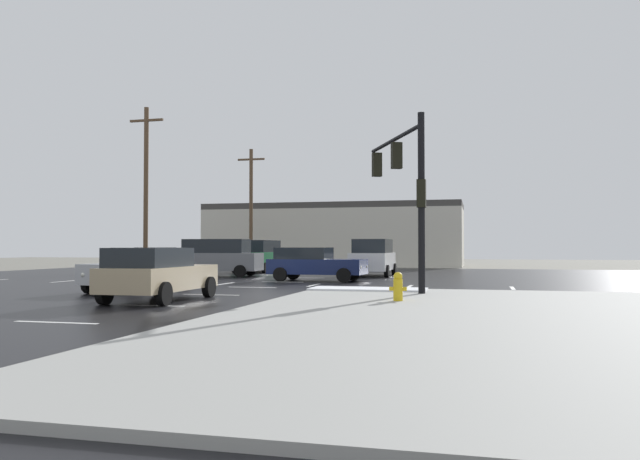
% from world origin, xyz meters
% --- Properties ---
extents(ground_plane, '(120.00, 120.00, 0.00)m').
position_xyz_m(ground_plane, '(0.00, 0.00, 0.00)').
color(ground_plane, slate).
extents(road_asphalt, '(44.00, 44.00, 0.02)m').
position_xyz_m(road_asphalt, '(0.00, 0.00, 0.01)').
color(road_asphalt, black).
rests_on(road_asphalt, ground_plane).
extents(snow_strip_curbside, '(4.00, 1.60, 0.06)m').
position_xyz_m(snow_strip_curbside, '(5.00, -4.00, 0.17)').
color(snow_strip_curbside, white).
rests_on(snow_strip_curbside, sidewalk_corner).
extents(lane_markings, '(36.15, 36.15, 0.01)m').
position_xyz_m(lane_markings, '(1.20, -1.38, 0.02)').
color(lane_markings, silver).
rests_on(lane_markings, road_asphalt).
extents(traffic_signal_mast, '(2.62, 5.42, 5.82)m').
position_xyz_m(traffic_signal_mast, '(6.27, -3.79, 4.07)').
color(traffic_signal_mast, black).
rests_on(traffic_signal_mast, sidewalk_corner).
extents(fire_hydrant, '(0.48, 0.26, 0.79)m').
position_xyz_m(fire_hydrant, '(6.56, -8.23, 0.54)').
color(fire_hydrant, gold).
rests_on(fire_hydrant, sidewalk_corner).
extents(strip_building_background, '(21.73, 8.00, 5.30)m').
position_xyz_m(strip_building_background, '(-3.35, 27.96, 2.65)').
color(strip_building_background, beige).
rests_on(strip_building_background, ground_plane).
extents(sedan_silver, '(2.41, 4.67, 1.58)m').
position_xyz_m(sedan_silver, '(-3.20, -4.90, 0.85)').
color(sedan_silver, '#B7BABF').
rests_on(sedan_silver, road_asphalt).
extents(suv_green, '(2.22, 4.86, 2.03)m').
position_xyz_m(suv_green, '(-4.87, 12.47, 1.09)').
color(suv_green, '#195933').
rests_on(suv_green, road_asphalt).
extents(sedan_black, '(2.06, 4.56, 1.58)m').
position_xyz_m(sedan_black, '(-11.35, 10.53, 0.85)').
color(sedan_black, black).
rests_on(sedan_black, road_asphalt).
extents(sedan_tan, '(2.07, 4.56, 1.58)m').
position_xyz_m(sedan_tan, '(-0.51, -8.70, 0.85)').
color(sedan_tan, tan).
rests_on(sedan_tan, road_asphalt).
extents(sedan_navy, '(4.61, 2.22, 1.58)m').
position_xyz_m(sedan_navy, '(1.16, 3.22, 0.85)').
color(sedan_navy, '#141E47').
rests_on(sedan_navy, road_asphalt).
extents(suv_white, '(2.21, 4.86, 2.03)m').
position_xyz_m(suv_white, '(3.05, 8.98, 1.09)').
color(suv_white, white).
rests_on(suv_white, road_asphalt).
extents(suv_grey, '(4.94, 2.44, 2.03)m').
position_xyz_m(suv_grey, '(-5.15, 6.40, 1.09)').
color(suv_grey, slate).
rests_on(suv_grey, road_asphalt).
extents(utility_pole_far, '(2.20, 0.28, 10.17)m').
position_xyz_m(utility_pole_far, '(-10.94, 8.99, 5.31)').
color(utility_pole_far, brown).
rests_on(utility_pole_far, ground_plane).
extents(utility_pole_distant, '(2.20, 0.28, 9.29)m').
position_xyz_m(utility_pole_distant, '(-8.48, 20.74, 4.86)').
color(utility_pole_distant, brown).
rests_on(utility_pole_distant, ground_plane).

